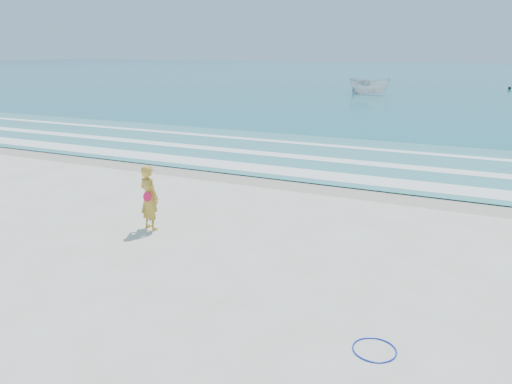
% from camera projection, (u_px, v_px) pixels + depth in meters
% --- Properties ---
extents(ground, '(400.00, 400.00, 0.00)m').
position_uv_depth(ground, '(159.00, 279.00, 10.85)').
color(ground, silver).
rests_on(ground, ground).
extents(wet_sand, '(400.00, 2.40, 0.00)m').
position_uv_depth(wet_sand, '(303.00, 183.00, 18.66)').
color(wet_sand, '#B2A893').
rests_on(wet_sand, ground).
extents(ocean, '(400.00, 190.00, 0.04)m').
position_uv_depth(ocean, '(466.00, 74.00, 101.96)').
color(ocean, '#19727F').
rests_on(ocean, ground).
extents(shallow, '(400.00, 10.00, 0.01)m').
position_uv_depth(shallow, '(341.00, 157.00, 22.98)').
color(shallow, '#59B7AD').
rests_on(shallow, ocean).
extents(foam_near, '(400.00, 1.40, 0.01)m').
position_uv_depth(foam_near, '(315.00, 174.00, 19.77)').
color(foam_near, white).
rests_on(foam_near, shallow).
extents(foam_mid, '(400.00, 0.90, 0.01)m').
position_uv_depth(foam_mid, '(336.00, 160.00, 22.29)').
color(foam_mid, white).
rests_on(foam_mid, shallow).
extents(foam_far, '(400.00, 0.60, 0.01)m').
position_uv_depth(foam_far, '(355.00, 148.00, 25.15)').
color(foam_far, white).
rests_on(foam_far, shallow).
extents(hoop, '(0.76, 0.76, 0.03)m').
position_uv_depth(hoop, '(374.00, 350.00, 8.28)').
color(hoop, '#0B29C9').
rests_on(hoop, ground).
extents(boat, '(5.09, 2.74, 1.86)m').
position_uv_depth(boat, '(370.00, 86.00, 55.33)').
color(boat, silver).
rests_on(boat, ocean).
extents(buoy, '(0.38, 0.38, 0.38)m').
position_uv_depth(buoy, '(510.00, 88.00, 61.93)').
color(buoy, black).
rests_on(buoy, ocean).
extents(woman, '(0.76, 0.61, 1.82)m').
position_uv_depth(woman, '(149.00, 198.00, 13.66)').
color(woman, gold).
rests_on(woman, ground).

